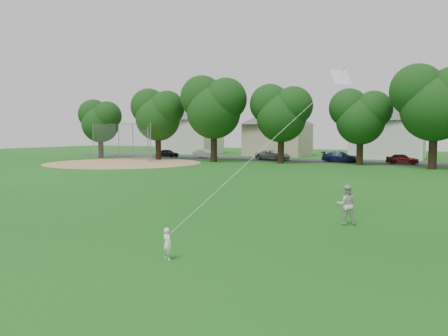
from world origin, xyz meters
The scene contains 10 objects.
ground centered at (0.00, 0.00, 0.00)m, with size 160.00×160.00×0.00m, color #124F12.
street centered at (0.00, 42.00, 0.01)m, with size 90.00×7.00×0.01m, color #2D2D30.
dirt_infield centered at (-26.00, 28.00, 0.01)m, with size 18.00×18.00×0.02m, color #9E7F51.
toddler centered at (0.94, -1.70, 0.45)m, with size 0.33×0.22×0.91m, color white.
older_boy centered at (4.35, 5.37, 0.77)m, with size 0.75×0.59×1.55m, color beige.
kite centered at (2.41, 2.18, 3.20)m, with size 2.00×4.39×9.73m.
baseball_backstop centered at (-28.68, 32.31, 2.34)m, with size 10.57×3.30×4.68m.
tree_row centered at (1.23, 35.51, 6.29)m, with size 80.40×8.49×10.76m.
parked_cars centered at (-7.70, 41.00, 0.63)m, with size 45.17×2.54×1.29m.
house_row centered at (-1.23, 52.00, 4.90)m, with size 77.78×13.83×10.33m.
Camera 1 is at (7.88, -11.53, 3.54)m, focal length 35.00 mm.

